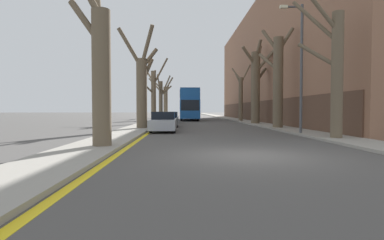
{
  "coord_description": "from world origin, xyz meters",
  "views": [
    {
      "loc": [
        -2.18,
        -9.75,
        1.51
      ],
      "look_at": [
        -0.94,
        27.99,
        0.2
      ],
      "focal_mm": 28.0,
      "sensor_mm": 36.0,
      "label": 1
    }
  ],
  "objects_px": {
    "parked_car_1": "(168,120)",
    "street_tree_right_1": "(278,79)",
    "street_tree_right_3": "(241,96)",
    "parked_car_2": "(170,118)",
    "street_tree_right_0": "(334,69)",
    "street_tree_right_2": "(256,83)",
    "parked_car_0": "(164,122)",
    "double_decker_bus": "(189,103)",
    "lamp_post": "(300,62)",
    "street_tree_left_1": "(142,87)",
    "street_tree_left_4": "(166,100)",
    "street_tree_left_0": "(100,70)",
    "street_tree_left_3": "(161,97)",
    "street_tree_left_2": "(153,93)"
  },
  "relations": [
    {
      "from": "parked_car_1",
      "to": "street_tree_right_1",
      "type": "bearing_deg",
      "value": -20.39
    },
    {
      "from": "street_tree_right_3",
      "to": "parked_car_2",
      "type": "distance_m",
      "value": 10.7
    },
    {
      "from": "street_tree_right_0",
      "to": "street_tree_right_1",
      "type": "xyz_separation_m",
      "value": [
        -0.01,
        8.7,
        0.35
      ]
    },
    {
      "from": "street_tree_right_2",
      "to": "parked_car_0",
      "type": "distance_m",
      "value": 13.49
    },
    {
      "from": "double_decker_bus",
      "to": "lamp_post",
      "type": "relative_size",
      "value": 1.49
    },
    {
      "from": "parked_car_1",
      "to": "lamp_post",
      "type": "xyz_separation_m",
      "value": [
        8.25,
        -8.97,
        3.67
      ]
    },
    {
      "from": "parked_car_2",
      "to": "lamp_post",
      "type": "xyz_separation_m",
      "value": [
        8.25,
        -15.52,
        3.7
      ]
    },
    {
      "from": "street_tree_left_1",
      "to": "street_tree_right_0",
      "type": "bearing_deg",
      "value": -38.14
    },
    {
      "from": "street_tree_left_4",
      "to": "street_tree_right_2",
      "type": "relative_size",
      "value": 0.85
    },
    {
      "from": "street_tree_left_0",
      "to": "street_tree_left_3",
      "type": "xyz_separation_m",
      "value": [
        0.0,
        32.84,
        0.32
      ]
    },
    {
      "from": "double_decker_bus",
      "to": "parked_car_2",
      "type": "bearing_deg",
      "value": -102.51
    },
    {
      "from": "street_tree_left_3",
      "to": "street_tree_right_3",
      "type": "height_order",
      "value": "street_tree_right_3"
    },
    {
      "from": "parked_car_0",
      "to": "parked_car_1",
      "type": "bearing_deg",
      "value": 90.0
    },
    {
      "from": "street_tree_right_1",
      "to": "lamp_post",
      "type": "distance_m",
      "value": 5.75
    },
    {
      "from": "street_tree_left_4",
      "to": "parked_car_1",
      "type": "distance_m",
      "value": 28.84
    },
    {
      "from": "street_tree_left_2",
      "to": "street_tree_right_1",
      "type": "distance_m",
      "value": 15.13
    },
    {
      "from": "street_tree_left_1",
      "to": "lamp_post",
      "type": "distance_m",
      "value": 11.37
    },
    {
      "from": "street_tree_left_1",
      "to": "street_tree_right_1",
      "type": "distance_m",
      "value": 10.56
    },
    {
      "from": "street_tree_left_2",
      "to": "street_tree_left_4",
      "type": "bearing_deg",
      "value": 89.44
    },
    {
      "from": "street_tree_right_3",
      "to": "parked_car_1",
      "type": "xyz_separation_m",
      "value": [
        -8.86,
        -11.92,
        -2.62
      ]
    },
    {
      "from": "street_tree_right_1",
      "to": "double_decker_bus",
      "type": "distance_m",
      "value": 21.25
    },
    {
      "from": "street_tree_left_3",
      "to": "street_tree_right_3",
      "type": "xyz_separation_m",
      "value": [
        10.73,
        -6.07,
        -0.09
      ]
    },
    {
      "from": "street_tree_right_1",
      "to": "street_tree_right_3",
      "type": "height_order",
      "value": "street_tree_right_1"
    },
    {
      "from": "parked_car_2",
      "to": "street_tree_right_0",
      "type": "bearing_deg",
      "value": -64.61
    },
    {
      "from": "parked_car_0",
      "to": "parked_car_2",
      "type": "relative_size",
      "value": 1.1
    },
    {
      "from": "street_tree_left_3",
      "to": "street_tree_right_0",
      "type": "bearing_deg",
      "value": -70.43
    },
    {
      "from": "street_tree_right_2",
      "to": "street_tree_right_3",
      "type": "bearing_deg",
      "value": 89.75
    },
    {
      "from": "parked_car_0",
      "to": "street_tree_left_3",
      "type": "bearing_deg",
      "value": 94.49
    },
    {
      "from": "street_tree_right_0",
      "to": "double_decker_bus",
      "type": "xyz_separation_m",
      "value": [
        -6.48,
        28.89,
        -1.07
      ]
    },
    {
      "from": "parked_car_0",
      "to": "lamp_post",
      "type": "distance_m",
      "value": 9.57
    },
    {
      "from": "street_tree_right_2",
      "to": "street_tree_right_3",
      "type": "distance_m",
      "value": 8.17
    },
    {
      "from": "street_tree_left_0",
      "to": "parked_car_2",
      "type": "distance_m",
      "value": 21.62
    },
    {
      "from": "street_tree_right_2",
      "to": "parked_car_0",
      "type": "relative_size",
      "value": 1.91
    },
    {
      "from": "street_tree_left_2",
      "to": "street_tree_right_0",
      "type": "relative_size",
      "value": 0.96
    },
    {
      "from": "street_tree_left_1",
      "to": "double_decker_bus",
      "type": "xyz_separation_m",
      "value": [
        4.07,
        20.61,
        -0.8
      ]
    },
    {
      "from": "street_tree_left_3",
      "to": "parked_car_2",
      "type": "relative_size",
      "value": 1.66
    },
    {
      "from": "street_tree_right_0",
      "to": "parked_car_2",
      "type": "distance_m",
      "value": 20.69
    },
    {
      "from": "double_decker_bus",
      "to": "lamp_post",
      "type": "xyz_separation_m",
      "value": [
        5.95,
        -25.9,
        1.85
      ]
    },
    {
      "from": "street_tree_left_0",
      "to": "street_tree_left_2",
      "type": "bearing_deg",
      "value": 90.19
    },
    {
      "from": "street_tree_left_0",
      "to": "street_tree_left_2",
      "type": "height_order",
      "value": "street_tree_left_2"
    },
    {
      "from": "street_tree_right_3",
      "to": "double_decker_bus",
      "type": "height_order",
      "value": "street_tree_right_3"
    },
    {
      "from": "street_tree_right_3",
      "to": "parked_car_1",
      "type": "height_order",
      "value": "street_tree_right_3"
    },
    {
      "from": "street_tree_left_0",
      "to": "parked_car_2",
      "type": "bearing_deg",
      "value": 85.01
    },
    {
      "from": "street_tree_right_1",
      "to": "parked_car_1",
      "type": "xyz_separation_m",
      "value": [
        -8.77,
        3.26,
        -3.24
      ]
    },
    {
      "from": "street_tree_left_2",
      "to": "street_tree_left_3",
      "type": "relative_size",
      "value": 1.11
    },
    {
      "from": "street_tree_left_4",
      "to": "street_tree_right_1",
      "type": "height_order",
      "value": "street_tree_right_1"
    },
    {
      "from": "street_tree_right_0",
      "to": "parked_car_1",
      "type": "relative_size",
      "value": 1.73
    },
    {
      "from": "parked_car_2",
      "to": "parked_car_1",
      "type": "bearing_deg",
      "value": -90.0
    },
    {
      "from": "street_tree_left_1",
      "to": "parked_car_0",
      "type": "distance_m",
      "value": 3.78
    },
    {
      "from": "street_tree_right_3",
      "to": "double_decker_bus",
      "type": "xyz_separation_m",
      "value": [
        -6.56,
        5.0,
        -0.81
      ]
    }
  ]
}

